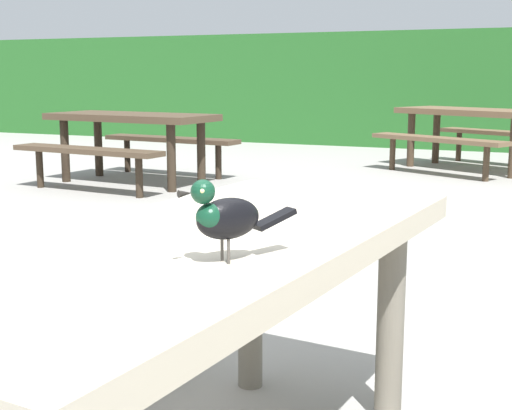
{
  "coord_description": "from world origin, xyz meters",
  "views": [
    {
      "loc": [
        1.09,
        -1.85,
        1.14
      ],
      "look_at": [
        0.43,
        -0.35,
        0.84
      ],
      "focal_mm": 50.25,
      "sensor_mm": 36.0,
      "label": 1
    }
  ],
  "objects_px": {
    "picnic_table_foreground": "(203,305)",
    "picnic_table_mid_left": "(132,131)",
    "bird_grackle": "(224,216)",
    "picnic_table_far_centre": "(473,124)"
  },
  "relations": [
    {
      "from": "picnic_table_foreground",
      "to": "picnic_table_mid_left",
      "type": "xyz_separation_m",
      "value": [
        -3.4,
        4.87,
        0.0
      ]
    },
    {
      "from": "picnic_table_mid_left",
      "to": "bird_grackle",
      "type": "bearing_deg",
      "value": -54.94
    },
    {
      "from": "bird_grackle",
      "to": "picnic_table_mid_left",
      "type": "bearing_deg",
      "value": 125.06
    },
    {
      "from": "picnic_table_foreground",
      "to": "picnic_table_far_centre",
      "type": "height_order",
      "value": "same"
    },
    {
      "from": "picnic_table_far_centre",
      "to": "picnic_table_mid_left",
      "type": "bearing_deg",
      "value": -141.21
    },
    {
      "from": "picnic_table_foreground",
      "to": "picnic_table_far_centre",
      "type": "distance_m",
      "value": 7.42
    },
    {
      "from": "picnic_table_foreground",
      "to": "picnic_table_mid_left",
      "type": "height_order",
      "value": "same"
    },
    {
      "from": "picnic_table_mid_left",
      "to": "picnic_table_far_centre",
      "type": "height_order",
      "value": "same"
    },
    {
      "from": "picnic_table_mid_left",
      "to": "picnic_table_far_centre",
      "type": "relative_size",
      "value": 0.82
    },
    {
      "from": "picnic_table_foreground",
      "to": "bird_grackle",
      "type": "distance_m",
      "value": 0.4
    }
  ]
}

